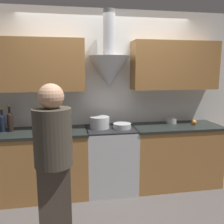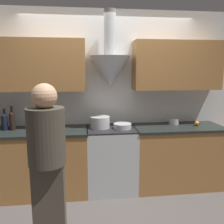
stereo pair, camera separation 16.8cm
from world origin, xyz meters
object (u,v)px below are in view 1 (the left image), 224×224
at_px(wine_bottle_4, 2,122).
at_px(stock_pot, 100,122).
at_px(orange_fruit, 194,122).
at_px(saucepan, 172,121).
at_px(wine_bottle_5, 10,121).
at_px(person_foreground_left, 54,166).
at_px(mixing_bowl, 122,126).
at_px(stove_range, 111,159).

distance_m(wine_bottle_4, stock_pot, 1.30).
relative_size(orange_fruit, saucepan, 0.46).
relative_size(wine_bottle_5, stock_pot, 1.29).
distance_m(orange_fruit, person_foreground_left, 2.33).
distance_m(saucepan, person_foreground_left, 2.17).
height_order(wine_bottle_5, mixing_bowl, wine_bottle_5).
bearing_deg(stove_range, mixing_bowl, -14.75).
bearing_deg(wine_bottle_4, stove_range, -2.49).
relative_size(mixing_bowl, orange_fruit, 3.58).
bearing_deg(stock_pot, person_foreground_left, -114.10).
relative_size(wine_bottle_4, mixing_bowl, 1.30).
relative_size(stove_range, wine_bottle_4, 2.83).
relative_size(stock_pot, orange_fruit, 3.96).
distance_m(wine_bottle_4, orange_fruit, 2.74).
bearing_deg(person_foreground_left, saucepan, 38.58).
bearing_deg(stock_pot, wine_bottle_4, 178.68).
xyz_separation_m(stove_range, saucepan, (0.98, 0.14, 0.50)).
xyz_separation_m(wine_bottle_5, stock_pot, (1.20, -0.03, -0.06)).
height_order(mixing_bowl, orange_fruit, same).
distance_m(stock_pot, mixing_bowl, 0.32).
height_order(stove_range, stock_pot, stock_pot).
bearing_deg(wine_bottle_5, mixing_bowl, -3.83).
distance_m(stock_pot, orange_fruit, 1.44).
xyz_separation_m(wine_bottle_4, wine_bottle_5, (0.10, -0.00, 0.01)).
bearing_deg(stove_range, orange_fruit, -0.08).
bearing_deg(stove_range, wine_bottle_5, 177.46).
bearing_deg(saucepan, wine_bottle_5, -177.93).
relative_size(wine_bottle_4, wine_bottle_5, 0.91).
height_order(wine_bottle_4, person_foreground_left, person_foreground_left).
bearing_deg(mixing_bowl, person_foreground_left, -126.63).
relative_size(mixing_bowl, saucepan, 1.66).
xyz_separation_m(wine_bottle_5, mixing_bowl, (1.51, -0.10, -0.11)).
distance_m(wine_bottle_5, stock_pot, 1.20).
bearing_deg(stove_range, stock_pot, 167.95).
bearing_deg(orange_fruit, stove_range, 179.92).
height_order(wine_bottle_4, saucepan, wine_bottle_4).
height_order(stock_pot, orange_fruit, stock_pot).
bearing_deg(wine_bottle_4, wine_bottle_5, -1.90).
bearing_deg(wine_bottle_5, orange_fruit, -1.35).
height_order(wine_bottle_5, stock_pot, wine_bottle_5).
xyz_separation_m(stove_range, person_foreground_left, (-0.71, -1.21, 0.44)).
height_order(stove_range, wine_bottle_4, wine_bottle_4).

